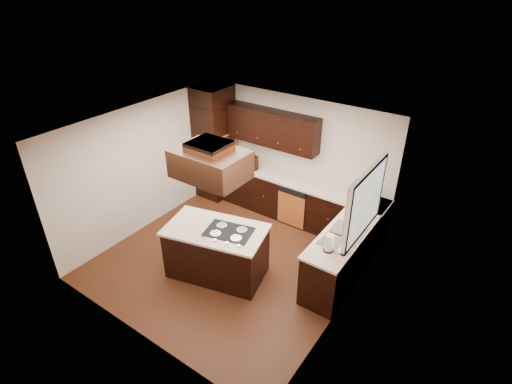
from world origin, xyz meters
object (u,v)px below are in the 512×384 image
oven_column (215,151)px  spice_rack (250,161)px  island (217,252)px  range_hood (210,164)px

oven_column → spice_rack: 0.97m
spice_rack → island: bearing=-60.8°
oven_column → range_hood: size_ratio=2.02×
island → spice_rack: bearing=97.0°
oven_column → spice_rack: (0.97, -0.01, 0.02)m
range_hood → spice_rack: (-0.90, 2.25, -1.08)m
island → spice_rack: spice_rack is taller
oven_column → range_hood: range_hood is taller
island → spice_rack: 2.37m
island → range_hood: bearing=-68.3°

